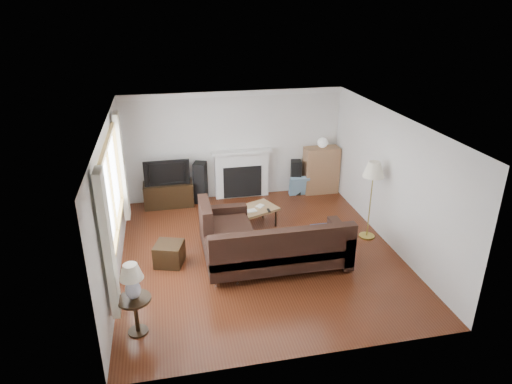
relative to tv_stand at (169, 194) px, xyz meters
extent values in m
cube|color=#4F2211|center=(1.57, -2.47, -0.27)|extent=(5.10, 5.60, 0.04)
cube|color=white|center=(1.57, -2.47, 2.23)|extent=(5.10, 5.60, 0.04)
cube|color=silver|center=(1.57, 0.28, 0.98)|extent=(5.00, 0.04, 2.50)
cube|color=silver|center=(1.57, -5.22, 0.98)|extent=(5.00, 0.04, 2.50)
cube|color=silver|center=(-0.93, -2.47, 0.98)|extent=(0.04, 5.50, 2.50)
cube|color=silver|center=(4.07, -2.47, 0.98)|extent=(0.04, 5.50, 2.50)
cube|color=olive|center=(-0.88, -2.67, 1.28)|extent=(0.12, 2.74, 1.54)
cube|color=silver|center=(-0.83, -4.19, 1.13)|extent=(0.10, 0.35, 2.10)
cube|color=silver|center=(-0.83, -1.15, 1.13)|extent=(0.10, 0.35, 2.10)
cube|color=white|center=(1.72, 0.17, 0.30)|extent=(1.40, 0.26, 1.15)
cube|color=black|center=(0.00, 0.00, 0.00)|extent=(1.09, 0.49, 0.55)
imported|color=black|center=(0.00, 0.00, 0.56)|extent=(1.00, 0.13, 0.57)
cube|color=black|center=(0.74, 0.05, 0.21)|extent=(0.35, 0.39, 0.96)
cube|color=black|center=(3.02, 0.08, 0.14)|extent=(0.28, 0.31, 0.83)
cube|color=#976A46|center=(3.63, 0.05, 0.29)|extent=(0.82, 0.39, 1.13)
sphere|color=white|center=(3.63, 0.05, 0.97)|extent=(0.24, 0.24, 0.24)
cube|color=black|center=(1.78, -3.04, 0.16)|extent=(2.68, 1.96, 0.87)
cube|color=olive|center=(1.60, -1.47, -0.06)|extent=(1.23, 0.97, 0.42)
cube|color=black|center=(-0.07, -2.52, -0.07)|extent=(0.59, 0.59, 0.40)
cube|color=#A69239|center=(3.79, -2.32, 0.51)|extent=(0.46, 0.46, 1.57)
cube|color=black|center=(-0.58, -4.27, 0.02)|extent=(0.46, 0.46, 0.58)
cube|color=silver|center=(-0.58, -4.27, 0.57)|extent=(0.33, 0.33, 0.53)
camera|label=1|loc=(0.00, -9.68, 4.11)|focal=32.00mm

